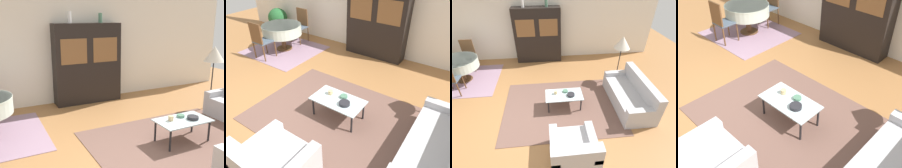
# 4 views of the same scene
# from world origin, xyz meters

# --- Properties ---
(wall_back) EXTENTS (10.00, 0.06, 2.70)m
(wall_back) POSITION_xyz_m (0.00, 3.63, 1.35)
(wall_back) COLOR silver
(wall_back) RESTS_ON ground_plane
(area_rug) EXTENTS (3.10, 2.33, 0.01)m
(area_rug) POSITION_xyz_m (1.07, 0.50, 0.01)
(area_rug) COLOR brown
(area_rug) RESTS_ON ground_plane
(coffee_table) EXTENTS (0.97, 0.53, 0.40)m
(coffee_table) POSITION_xyz_m (1.14, 0.52, 0.37)
(coffee_table) COLOR black
(coffee_table) RESTS_ON area_rug
(display_cabinet) EXTENTS (1.68, 0.44, 1.99)m
(display_cabinet) POSITION_xyz_m (0.47, 3.36, 1.00)
(display_cabinet) COLOR black
(display_cabinet) RESTS_ON ground_plane
(floor_lamp) EXTENTS (0.48, 0.48, 1.47)m
(floor_lamp) POSITION_xyz_m (3.02, 1.69, 1.26)
(floor_lamp) COLOR black
(floor_lamp) RESTS_ON ground_plane
(cup) EXTENTS (0.09, 0.09, 0.09)m
(cup) POSITION_xyz_m (0.92, 0.58, 0.45)
(cup) COLOR tan
(cup) RESTS_ON coffee_table
(bowl) EXTENTS (0.19, 0.19, 0.05)m
(bowl) POSITION_xyz_m (1.31, 0.46, 0.44)
(bowl) COLOR #232328
(bowl) RESTS_ON coffee_table
(bowl_small) EXTENTS (0.14, 0.14, 0.04)m
(bowl_small) POSITION_xyz_m (1.18, 0.63, 0.43)
(bowl_small) COLOR #4C7A60
(bowl_small) RESTS_ON coffee_table
(vase_tall) EXTENTS (0.09, 0.09, 0.27)m
(vase_tall) POSITION_xyz_m (0.05, 3.36, 2.12)
(vase_tall) COLOR white
(vase_tall) RESTS_ON display_cabinet
(vase_short) EXTENTS (0.10, 0.10, 0.24)m
(vase_short) POSITION_xyz_m (0.84, 3.36, 2.11)
(vase_short) COLOR #4C7A60
(vase_short) RESTS_ON display_cabinet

